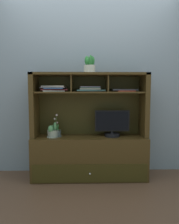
# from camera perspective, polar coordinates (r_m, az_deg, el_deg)

# --- Properties ---
(floor_plane) EXTENTS (6.00, 6.00, 0.02)m
(floor_plane) POSITION_cam_1_polar(r_m,az_deg,el_deg) (2.95, -0.00, -17.62)
(floor_plane) COLOR brown
(floor_plane) RESTS_ON ground
(back_wall) EXTENTS (6.00, 0.02, 2.80)m
(back_wall) POSITION_cam_1_polar(r_m,az_deg,el_deg) (2.97, -0.11, 10.34)
(back_wall) COLOR gray
(back_wall) RESTS_ON ground
(media_console) EXTENTS (1.51, 0.46, 1.40)m
(media_console) POSITION_cam_1_polar(r_m,az_deg,el_deg) (2.82, -0.00, -9.37)
(media_console) COLOR #3F2E13
(media_console) RESTS_ON ground
(tv_monitor) EXTENTS (0.46, 0.20, 0.35)m
(tv_monitor) POSITION_cam_1_polar(r_m,az_deg,el_deg) (2.76, 6.28, -3.55)
(tv_monitor) COLOR black
(tv_monitor) RESTS_ON media_console
(potted_orchid) EXTENTS (0.15, 0.15, 0.30)m
(potted_orchid) POSITION_cam_1_polar(r_m,az_deg,el_deg) (2.80, -9.21, -5.73)
(potted_orchid) COLOR #485654
(potted_orchid) RESTS_ON media_console
(potted_fern) EXTENTS (0.16, 0.16, 0.20)m
(potted_fern) POSITION_cam_1_polar(r_m,az_deg,el_deg) (2.75, -10.18, -5.48)
(potted_fern) COLOR #94A190
(potted_fern) RESTS_ON media_console
(magazine_stack_left) EXTENTS (0.35, 0.25, 0.08)m
(magazine_stack_left) POSITION_cam_1_polar(r_m,az_deg,el_deg) (2.76, -9.82, 6.36)
(magazine_stack_left) COLOR beige
(magazine_stack_left) RESTS_ON media_console
(magazine_stack_centre) EXTENTS (0.36, 0.26, 0.03)m
(magazine_stack_centre) POSITION_cam_1_polar(r_m,az_deg,el_deg) (2.78, 9.49, 5.93)
(magazine_stack_centre) COLOR #AD3726
(magazine_stack_centre) RESTS_ON media_console
(magazine_stack_right) EXTENTS (0.39, 0.25, 0.07)m
(magazine_stack_right) POSITION_cam_1_polar(r_m,az_deg,el_deg) (2.72, 0.14, 6.30)
(magazine_stack_right) COLOR slate
(magazine_stack_right) RESTS_ON media_console
(potted_succulent) EXTENTS (0.17, 0.17, 0.23)m
(potted_succulent) POSITION_cam_1_polar(r_m,az_deg,el_deg) (2.76, 0.04, 12.68)
(potted_succulent) COLOR beige
(potted_succulent) RESTS_ON media_console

